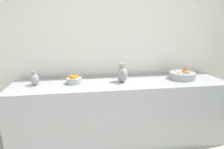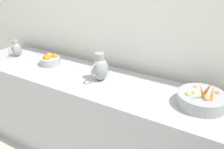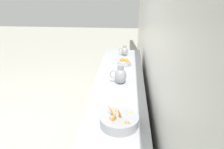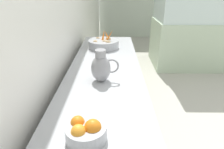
{
  "view_description": "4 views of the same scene",
  "coord_description": "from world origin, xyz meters",
  "views": [
    {
      "loc": [
        0.88,
        -0.67,
        1.63
      ],
      "look_at": [
        -1.37,
        -0.32,
        1.04
      ],
      "focal_mm": 30.51,
      "sensor_mm": 36.0,
      "label": 1
    },
    {
      "loc": [
        0.12,
        0.93,
        1.89
      ],
      "look_at": [
        -1.36,
        0.06,
        1.07
      ],
      "focal_mm": 39.23,
      "sensor_mm": 36.0,
      "label": 2
    },
    {
      "loc": [
        -1.62,
        2.38,
        2.14
      ],
      "look_at": [
        -1.43,
        -0.04,
        1.07
      ],
      "focal_mm": 35.12,
      "sensor_mm": 36.0,
      "label": 3
    },
    {
      "loc": [
        -1.43,
        -1.53,
        1.58
      ],
      "look_at": [
        -1.45,
        -0.39,
        1.05
      ],
      "focal_mm": 31.11,
      "sensor_mm": 36.0,
      "label": 4
    }
  ],
  "objects": [
    {
      "name": "vegetable_colander",
      "position": [
        -1.56,
        0.72,
        0.94
      ],
      "size": [
        0.36,
        0.36,
        0.22
      ],
      "color": "#9EA0A5",
      "rests_on": "prep_counter"
    },
    {
      "name": "prep_counter",
      "position": [
        -1.52,
        -0.18,
        0.45
      ],
      "size": [
        0.65,
        2.86,
        0.89
      ],
      "primitive_type": "cube",
      "color": "#ADAFB5",
      "rests_on": "ground_plane"
    },
    {
      "name": "ground_plane",
      "position": [
        0.0,
        0.0,
        0.0
      ],
      "size": [
        15.81,
        15.81,
        0.0
      ],
      "primitive_type": "plane",
      "color": "#ADAA9E"
    },
    {
      "name": "orange_bowl",
      "position": [
        -1.57,
        -0.8,
        0.94
      ],
      "size": [
        0.2,
        0.2,
        0.12
      ],
      "color": "#ADAFB5",
      "rests_on": "prep_counter"
    },
    {
      "name": "tile_wall_left",
      "position": [
        -1.95,
        0.32,
        1.5
      ],
      "size": [
        0.1,
        8.83,
        3.0
      ],
      "primitive_type": "cube",
      "color": "white",
      "rests_on": "ground_plane"
    },
    {
      "name": "metal_pitcher_short",
      "position": [
        -1.56,
        -1.29,
        0.98
      ],
      "size": [
        0.16,
        0.11,
        0.18
      ],
      "color": "#939399",
      "rests_on": "prep_counter"
    },
    {
      "name": "metal_pitcher_tall",
      "position": [
        -1.53,
        -0.16,
        1.01
      ],
      "size": [
        0.21,
        0.15,
        0.25
      ],
      "color": "#939399",
      "rests_on": "prep_counter"
    }
  ]
}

